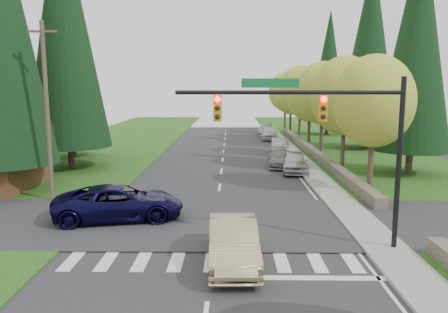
{
  "coord_description": "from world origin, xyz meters",
  "views": [
    {
      "loc": [
        0.68,
        -12.18,
        6.34
      ],
      "look_at": [
        0.36,
        10.53,
        2.8
      ],
      "focal_mm": 35.0,
      "sensor_mm": 36.0,
      "label": 1
    }
  ],
  "objects_px": {
    "suv_navy": "(119,203)",
    "parked_car_a": "(294,162)",
    "sedan_champagne": "(233,242)",
    "parked_car_e": "(266,130)",
    "parked_car_c": "(280,147)",
    "parked_car_d": "(270,133)",
    "parked_car_b": "(280,158)"
  },
  "relations": [
    {
      "from": "suv_navy",
      "to": "parked_car_a",
      "type": "xyz_separation_m",
      "value": [
        10.31,
        12.36,
        -0.04
      ]
    },
    {
      "from": "sedan_champagne",
      "to": "parked_car_e",
      "type": "bearing_deg",
      "value": 81.77
    },
    {
      "from": "sedan_champagne",
      "to": "parked_car_c",
      "type": "bearing_deg",
      "value": 78.01
    },
    {
      "from": "sedan_champagne",
      "to": "parked_car_e",
      "type": "relative_size",
      "value": 0.91
    },
    {
      "from": "suv_navy",
      "to": "parked_car_e",
      "type": "xyz_separation_m",
      "value": [
        10.31,
        38.86,
        -0.07
      ]
    },
    {
      "from": "suv_navy",
      "to": "parked_car_d",
      "type": "distance_m",
      "value": 35.33
    },
    {
      "from": "parked_car_a",
      "to": "parked_car_b",
      "type": "distance_m",
      "value": 2.61
    },
    {
      "from": "sedan_champagne",
      "to": "suv_navy",
      "type": "relative_size",
      "value": 0.8
    },
    {
      "from": "parked_car_c",
      "to": "parked_car_d",
      "type": "xyz_separation_m",
      "value": [
        0.08,
        12.26,
        0.06
      ]
    },
    {
      "from": "sedan_champagne",
      "to": "parked_car_b",
      "type": "height_order",
      "value": "sedan_champagne"
    },
    {
      "from": "parked_car_c",
      "to": "parked_car_a",
      "type": "bearing_deg",
      "value": -84.08
    },
    {
      "from": "parked_car_c",
      "to": "parked_car_d",
      "type": "distance_m",
      "value": 12.26
    },
    {
      "from": "suv_navy",
      "to": "parked_car_c",
      "type": "bearing_deg",
      "value": -37.03
    },
    {
      "from": "parked_car_c",
      "to": "parked_car_e",
      "type": "relative_size",
      "value": 0.85
    },
    {
      "from": "parked_car_a",
      "to": "parked_car_b",
      "type": "relative_size",
      "value": 1.01
    },
    {
      "from": "parked_car_b",
      "to": "parked_car_c",
      "type": "relative_size",
      "value": 1.03
    },
    {
      "from": "parked_car_a",
      "to": "parked_car_d",
      "type": "height_order",
      "value": "parked_car_d"
    },
    {
      "from": "parked_car_a",
      "to": "parked_car_d",
      "type": "xyz_separation_m",
      "value": [
        0.0,
        21.43,
        0.0
      ]
    },
    {
      "from": "parked_car_a",
      "to": "sedan_champagne",
      "type": "bearing_deg",
      "value": -100.65
    },
    {
      "from": "parked_car_d",
      "to": "parked_car_b",
      "type": "bearing_deg",
      "value": -86.21
    },
    {
      "from": "parked_car_d",
      "to": "suv_navy",
      "type": "bearing_deg",
      "value": -100.76
    },
    {
      "from": "parked_car_b",
      "to": "parked_car_c",
      "type": "height_order",
      "value": "parked_car_c"
    },
    {
      "from": "parked_car_a",
      "to": "parked_car_e",
      "type": "distance_m",
      "value": 26.5
    },
    {
      "from": "sedan_champagne",
      "to": "suv_navy",
      "type": "distance_m",
      "value": 7.68
    },
    {
      "from": "parked_car_c",
      "to": "parked_car_d",
      "type": "relative_size",
      "value": 0.96
    },
    {
      "from": "parked_car_d",
      "to": "sedan_champagne",
      "type": "bearing_deg",
      "value": -90.78
    },
    {
      "from": "suv_navy",
      "to": "parked_car_e",
      "type": "relative_size",
      "value": 1.13
    },
    {
      "from": "parked_car_d",
      "to": "parked_car_e",
      "type": "height_order",
      "value": "parked_car_d"
    },
    {
      "from": "sedan_champagne",
      "to": "suv_navy",
      "type": "bearing_deg",
      "value": 133.86
    },
    {
      "from": "parked_car_d",
      "to": "parked_car_e",
      "type": "xyz_separation_m",
      "value": [
        0.0,
        5.07,
        -0.03
      ]
    },
    {
      "from": "sedan_champagne",
      "to": "parked_car_b",
      "type": "relative_size",
      "value": 1.05
    },
    {
      "from": "parked_car_b",
      "to": "suv_navy",
      "type": "bearing_deg",
      "value": -117.57
    }
  ]
}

